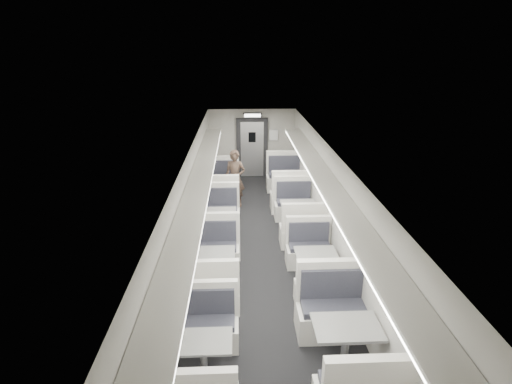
{
  "coord_description": "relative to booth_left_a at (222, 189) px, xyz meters",
  "views": [
    {
      "loc": [
        -0.47,
        -7.75,
        4.48
      ],
      "look_at": [
        -0.06,
        1.41,
        1.08
      ],
      "focal_mm": 28.0,
      "sensor_mm": 36.0,
      "label": 1
    }
  ],
  "objects": [
    {
      "name": "booth_right_a",
      "position": [
        2.0,
        0.04,
        0.04
      ],
      "size": [
        1.16,
        2.35,
        1.26
      ],
      "color": "beige",
      "rests_on": "room"
    },
    {
      "name": "booth_right_b",
      "position": [
        2.0,
        -2.13,
        -0.0
      ],
      "size": [
        1.05,
        2.13,
        1.14
      ],
      "color": "beige",
      "rests_on": "room"
    },
    {
      "name": "wall_notice",
      "position": [
        1.75,
        2.34,
        1.12
      ],
      "size": [
        0.32,
        0.02,
        0.4
      ],
      "primitive_type": "cube",
      "color": "white",
      "rests_on": "room"
    },
    {
      "name": "vestibule_door",
      "position": [
        1.0,
        2.36,
        0.66
      ],
      "size": [
        1.1,
        0.13,
        2.1
      ],
      "color": "black",
      "rests_on": "room"
    },
    {
      "name": "room",
      "position": [
        1.0,
        -3.58,
        0.82
      ],
      "size": [
        3.24,
        12.24,
        2.64
      ],
      "color": "black",
      "rests_on": "ground"
    },
    {
      "name": "passenger",
      "position": [
        0.41,
        -0.38,
        0.45
      ],
      "size": [
        0.69,
        0.54,
        1.67
      ],
      "primitive_type": "imported",
      "rotation": [
        0.0,
        0.0,
        -0.24
      ],
      "color": "black",
      "rests_on": "room"
    },
    {
      "name": "luggage_rack_left",
      "position": [
        -0.24,
        -3.88,
        1.53
      ],
      "size": [
        0.46,
        10.4,
        0.09
      ],
      "color": "beige",
      "rests_on": "room"
    },
    {
      "name": "window_a",
      "position": [
        -0.49,
        -0.18,
        0.97
      ],
      "size": [
        0.02,
        1.18,
        0.84
      ],
      "primitive_type": "cube",
      "color": "black",
      "rests_on": "room"
    },
    {
      "name": "window_d",
      "position": [
        -0.49,
        -6.78,
        0.97
      ],
      "size": [
        0.02,
        1.18,
        0.84
      ],
      "primitive_type": "cube",
      "color": "black",
      "rests_on": "room"
    },
    {
      "name": "booth_left_b",
      "position": [
        0.0,
        -2.58,
        -0.0
      ],
      "size": [
        1.05,
        2.13,
        1.14
      ],
      "color": "beige",
      "rests_on": "room"
    },
    {
      "name": "booth_left_a",
      "position": [
        0.0,
        0.0,
        0.0
      ],
      "size": [
        1.05,
        2.14,
        1.14
      ],
      "color": "beige",
      "rests_on": "room"
    },
    {
      "name": "window_b",
      "position": [
        -0.49,
        -2.38,
        0.97
      ],
      "size": [
        0.02,
        1.18,
        0.84
      ],
      "primitive_type": "cube",
      "color": "black",
      "rests_on": "room"
    },
    {
      "name": "booth_right_d",
      "position": [
        2.0,
        -6.84,
        0.03
      ],
      "size": [
        1.14,
        2.3,
        1.23
      ],
      "color": "beige",
      "rests_on": "room"
    },
    {
      "name": "window_c",
      "position": [
        -0.49,
        -4.58,
        0.97
      ],
      "size": [
        0.02,
        1.18,
        0.84
      ],
      "primitive_type": "cube",
      "color": "black",
      "rests_on": "room"
    },
    {
      "name": "booth_left_d",
      "position": [
        0.0,
        -6.91,
        -0.03
      ],
      "size": [
        0.97,
        1.96,
        1.05
      ],
      "color": "beige",
      "rests_on": "room"
    },
    {
      "name": "booth_left_c",
      "position": [
        0.0,
        -4.52,
        -0.01
      ],
      "size": [
        1.02,
        2.06,
        1.1
      ],
      "color": "beige",
      "rests_on": "room"
    },
    {
      "name": "booth_right_c",
      "position": [
        2.0,
        -4.54,
        -0.03
      ],
      "size": [
        0.97,
        1.97,
        1.05
      ],
      "color": "beige",
      "rests_on": "room"
    },
    {
      "name": "luggage_rack_right",
      "position": [
        2.24,
        -3.88,
        1.53
      ],
      "size": [
        0.46,
        10.4,
        0.09
      ],
      "color": "beige",
      "rests_on": "room"
    },
    {
      "name": "exit_sign",
      "position": [
        1.0,
        1.87,
        1.9
      ],
      "size": [
        0.62,
        0.12,
        0.16
      ],
      "color": "black",
      "rests_on": "room"
    }
  ]
}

